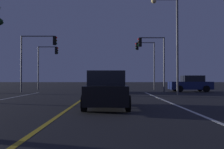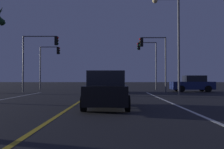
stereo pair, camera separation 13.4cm
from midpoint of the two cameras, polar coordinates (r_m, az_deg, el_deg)
lane_edge_right at (r=8.90m, az=22.22°, el=-9.67°), size 0.16×30.02×0.01m
lane_center_divider at (r=8.54m, az=-13.24°, el=-10.09°), size 0.16×30.02×0.01m
car_ahead_far at (r=23.24m, az=0.35°, el=-2.37°), size 2.02×4.30×1.70m
car_lead_same_lane at (r=10.98m, az=-0.97°, el=-3.81°), size 2.02×4.30×1.70m
car_crossing_side at (r=26.05m, az=19.07°, el=-2.17°), size 4.30×2.02×1.70m
traffic_light_near_right at (r=24.18m, az=10.12°, el=5.49°), size 2.74×0.36×5.57m
traffic_light_near_left at (r=25.03m, az=-16.92°, el=5.67°), size 3.69×0.36×5.73m
traffic_light_far_right at (r=29.64m, az=8.72°, el=4.70°), size 2.44×0.36×5.92m
traffic_light_far_left at (r=30.40m, az=-14.76°, el=3.92°), size 2.55×0.36×5.39m
street_lamp_right_far at (r=20.33m, az=14.65°, el=9.70°), size 2.26×0.44×8.09m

